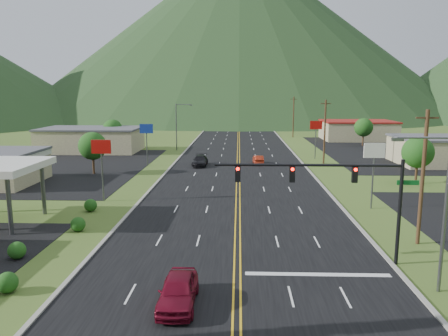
{
  "coord_description": "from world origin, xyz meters",
  "views": [
    {
      "loc": [
        0.05,
        -13.73,
        11.25
      ],
      "look_at": [
        -1.26,
        24.69,
        4.5
      ],
      "focal_mm": 35.0,
      "sensor_mm": 36.0,
      "label": 1
    }
  ],
  "objects_px": {
    "car_red_near": "(178,291)",
    "streetlight_west": "(178,124)",
    "traffic_signal": "(338,185)",
    "car_dark_mid": "(200,161)",
    "car_red_far": "(258,160)",
    "streetlight_east": "(440,203)"
  },
  "relations": [
    {
      "from": "traffic_signal",
      "to": "car_dark_mid",
      "type": "bearing_deg",
      "value": 108.0
    },
    {
      "from": "car_red_near",
      "to": "car_red_far",
      "type": "relative_size",
      "value": 1.17
    },
    {
      "from": "traffic_signal",
      "to": "car_dark_mid",
      "type": "distance_m",
      "value": 40.21
    },
    {
      "from": "streetlight_west",
      "to": "car_red_far",
      "type": "height_order",
      "value": "streetlight_west"
    },
    {
      "from": "traffic_signal",
      "to": "streetlight_west",
      "type": "relative_size",
      "value": 1.46
    },
    {
      "from": "traffic_signal",
      "to": "streetlight_east",
      "type": "height_order",
      "value": "streetlight_east"
    },
    {
      "from": "car_red_near",
      "to": "car_red_far",
      "type": "height_order",
      "value": "car_red_near"
    },
    {
      "from": "traffic_signal",
      "to": "car_red_near",
      "type": "relative_size",
      "value": 2.73
    },
    {
      "from": "traffic_signal",
      "to": "car_red_far",
      "type": "xyz_separation_m",
      "value": [
        -3.38,
        39.94,
        -4.65
      ]
    },
    {
      "from": "traffic_signal",
      "to": "car_dark_mid",
      "type": "xyz_separation_m",
      "value": [
        -12.34,
        38.0,
        -4.56
      ]
    },
    {
      "from": "streetlight_east",
      "to": "car_red_far",
      "type": "relative_size",
      "value": 2.19
    },
    {
      "from": "traffic_signal",
      "to": "car_red_near",
      "type": "xyz_separation_m",
      "value": [
        -9.6,
        -6.21,
        -4.51
      ]
    },
    {
      "from": "streetlight_west",
      "to": "car_red_far",
      "type": "bearing_deg",
      "value": -47.38
    },
    {
      "from": "car_red_far",
      "to": "car_red_near",
      "type": "bearing_deg",
      "value": 79.06
    },
    {
      "from": "streetlight_east",
      "to": "car_red_near",
      "type": "distance_m",
      "value": 15.1
    },
    {
      "from": "traffic_signal",
      "to": "streetlight_west",
      "type": "height_order",
      "value": "streetlight_west"
    },
    {
      "from": "car_dark_mid",
      "to": "car_red_far",
      "type": "height_order",
      "value": "car_dark_mid"
    },
    {
      "from": "streetlight_west",
      "to": "car_red_far",
      "type": "relative_size",
      "value": 2.19
    },
    {
      "from": "streetlight_east",
      "to": "traffic_signal",
      "type": "bearing_deg",
      "value": 139.61
    },
    {
      "from": "streetlight_east",
      "to": "car_red_near",
      "type": "relative_size",
      "value": 1.87
    },
    {
      "from": "car_red_near",
      "to": "streetlight_west",
      "type": "bearing_deg",
      "value": 97.54
    },
    {
      "from": "streetlight_west",
      "to": "car_dark_mid",
      "type": "distance_m",
      "value": 19.43
    }
  ]
}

